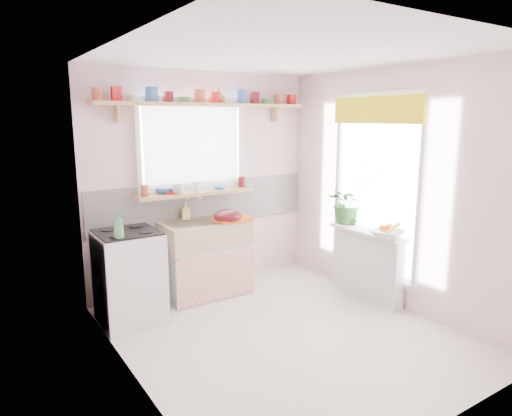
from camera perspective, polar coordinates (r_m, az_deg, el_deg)
room at (r=5.08m, az=3.86°, el=4.30°), size 3.20×3.20×3.20m
sink_unit at (r=5.21m, az=-6.36°, el=-6.12°), size 0.95×0.65×1.11m
cooker at (r=4.65m, az=-15.56°, el=-8.27°), size 0.58×0.58×0.93m
radiator_ledge at (r=5.23m, az=13.78°, el=-6.74°), size 0.22×0.95×0.78m
windowsill at (r=5.21m, az=-7.46°, el=1.85°), size 1.40×0.22×0.04m
pine_shelf at (r=5.21m, az=-6.17°, el=12.70°), size 2.52×0.24×0.04m
shelf_crockery at (r=5.21m, az=-6.19°, el=13.52°), size 2.47×0.11×0.12m
sill_crockery at (r=5.20m, az=-7.48°, el=2.69°), size 1.35×0.11×0.12m
dish_tray at (r=5.09m, az=-3.01°, el=-1.39°), size 0.40×0.31×0.04m
colander at (r=5.01m, az=-3.57°, el=-0.98°), size 0.39×0.39×0.14m
jade_plant at (r=5.37m, az=11.21°, el=0.69°), size 0.56×0.53×0.49m
fruit_bowl at (r=4.84m, az=16.15°, el=-3.16°), size 0.42×0.42×0.08m
herb_pot at (r=5.30m, az=12.20°, el=-1.03°), size 0.13×0.11×0.21m
soap_bottle_sink at (r=5.21m, az=-8.78°, el=-0.36°), size 0.10×0.11×0.19m
sill_cup at (r=5.05m, az=-9.72°, el=2.29°), size 0.17×0.17×0.10m
sill_bowl at (r=5.12m, az=-11.39°, el=2.16°), size 0.26×0.26×0.07m
shelf_vase at (r=5.35m, az=-4.71°, el=13.79°), size 0.18×0.18×0.17m
cooker_bottle at (r=4.25m, az=-16.81°, el=-2.12°), size 0.10×0.10×0.24m
fruit at (r=4.83m, az=16.18°, el=-2.42°), size 0.20×0.14×0.10m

